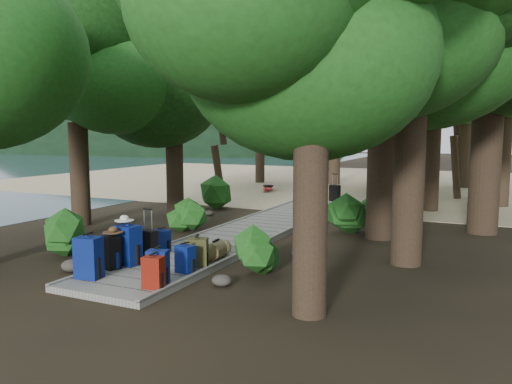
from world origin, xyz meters
The scene contains 49 objects.
ground centered at (0.00, 0.00, 0.00)m, with size 120.00×120.00×0.00m, color black.
sand_beach centered at (0.00, 16.00, 0.01)m, with size 40.00×22.00×0.02m, color tan.
water_bay centered at (-32.00, 25.00, 0.00)m, with size 50.00×60.00×0.02m, color #243E4C.
distant_hill centered at (-40.00, 48.00, 0.00)m, with size 32.00×16.00×12.00m, color black.
boardwalk centered at (0.00, 1.00, 0.06)m, with size 2.00×12.00×0.12m, color gray.
backpack_left_a centered at (-0.65, -4.33, 0.54)m, with size 0.44×0.31×0.83m, color navy, non-canonical shape.
backpack_left_b centered at (-0.75, -3.66, 0.47)m, with size 0.38×0.27×0.70m, color black, non-canonical shape.
backpack_left_c centered at (-0.62, -3.28, 0.56)m, with size 0.47×0.34×0.87m, color navy, non-canonical shape.
backpack_left_d centered at (-0.70, -2.04, 0.38)m, with size 0.34×0.25×0.52m, color navy, non-canonical shape.
backpack_right_a centered at (0.76, -4.32, 0.42)m, with size 0.34×0.24×0.60m, color maroon, non-canonical shape.
backpack_right_b centered at (0.66, -4.05, 0.44)m, with size 0.36×0.25×0.65m, color navy, non-canonical shape.
backpack_right_c centered at (0.73, -3.29, 0.41)m, with size 0.34×0.24×0.57m, color navy, non-canonical shape.
backpack_right_d centered at (0.70, -2.82, 0.43)m, with size 0.40×0.29×0.62m, color #40411D, non-canonical shape.
duffel_right_khaki centered at (0.73, -2.13, 0.30)m, with size 0.36×0.55×0.36m, color olive, non-canonical shape.
suitcase_on_boardwalk centered at (-0.54, -2.72, 0.42)m, with size 0.38×0.21×0.60m, color black, non-canonical shape.
lone_suitcase_on_sand centered at (0.28, 8.18, 0.34)m, with size 0.41×0.23×0.64m, color black, non-canonical shape.
hat_brown centered at (-0.70, -3.61, 0.88)m, with size 0.39×0.39×0.12m, color #51351E, non-canonical shape.
hat_white centered at (-0.70, -3.27, 1.06)m, with size 0.38×0.38×0.13m, color silver, non-canonical shape.
kayak centered at (-3.53, 10.28, 0.20)m, with size 0.78×3.54×0.35m, color #A20E0D.
sun_lounger centered at (2.77, 10.11, 0.33)m, with size 0.62×1.93×0.62m, color silver, non-canonical shape.
tree_right_a centered at (3.44, -4.09, 3.67)m, with size 4.40×4.40×7.33m, color black, non-canonical shape.
tree_right_b centered at (4.31, -0.46, 4.48)m, with size 5.02×5.02×8.97m, color black, non-canonical shape.
tree_right_c centered at (3.28, 1.90, 4.96)m, with size 5.73×5.73×9.91m, color black, non-canonical shape.
tree_right_d centered at (5.70, 3.80, 5.67)m, with size 6.18×6.18×11.33m, color black, non-canonical shape.
tree_right_e centered at (3.98, 7.28, 4.01)m, with size 4.45×4.45×8.02m, color black, non-canonical shape.
tree_right_f centered at (6.18, 9.50, 4.79)m, with size 5.36×5.36×9.57m, color black, non-canonical shape.
tree_left_b centered at (-5.15, 0.10, 3.98)m, with size 4.43×4.43×7.97m, color black, non-canonical shape.
tree_left_c centered at (-3.54, 2.65, 4.01)m, with size 4.61×4.61×8.03m, color black, non-canonical shape.
tree_back_a centered at (-1.62, 14.59, 4.50)m, with size 5.20×5.20×9.00m, color black, non-canonical shape.
tree_back_b centered at (2.19, 15.91, 5.27)m, with size 5.90×5.90×10.54m, color black, non-canonical shape.
tree_back_c centered at (4.62, 15.88, 4.63)m, with size 5.14×5.14×9.25m, color black, non-canonical shape.
tree_back_d centered at (-5.61, 13.88, 3.63)m, with size 4.36×4.36×7.26m, color black, non-canonical shape.
palm_right_a centered at (2.71, 6.29, 4.20)m, with size 4.93×4.93×8.41m, color #113F13, non-canonical shape.
palm_right_b centered at (4.64, 11.40, 3.92)m, with size 4.06×4.06×7.84m, color #113F13, non-canonical shape.
palm_right_c centered at (2.37, 11.89, 3.88)m, with size 4.88×4.88×7.76m, color #113F13, non-canonical shape.
palm_left_a centered at (-4.45, 6.99, 3.36)m, with size 4.22×4.22×6.72m, color #113F13, non-canonical shape.
rock_left_a centered at (-1.56, -3.83, 0.12)m, with size 0.44×0.40×0.24m, color #4C473F, non-canonical shape.
rock_left_b centered at (-2.96, -2.29, 0.09)m, with size 0.34×0.30×0.19m, color #4C473F, non-canonical shape.
rock_left_c centered at (-1.85, 0.65, 0.15)m, with size 0.55×0.49×0.30m, color #4C473F, non-canonical shape.
rock_left_d centered at (-2.53, 3.12, 0.09)m, with size 0.32×0.29×0.18m, color #4C473F, non-canonical shape.
rock_right_a centered at (1.56, -3.39, 0.10)m, with size 0.37×0.33×0.20m, color #4C473F, non-canonical shape.
rock_right_b centered at (2.24, -1.02, 0.13)m, with size 0.49×0.44×0.27m, color #4C473F, non-canonical shape.
rock_right_c centered at (1.74, 1.23, 0.09)m, with size 0.34×0.30×0.18m, color #4C473F, non-canonical shape.
shrub_left_a centered at (-2.70, -2.96, 0.49)m, with size 1.09×1.09×0.98m, color #1C4815, non-canonical shape.
shrub_left_b centered at (-1.76, 0.56, 0.42)m, with size 0.94×0.94×0.84m, color #1C4815, non-canonical shape.
shrub_left_c centered at (-3.07, 4.42, 0.59)m, with size 1.31×1.31×1.18m, color #1C4815, non-canonical shape.
shrub_right_a centered at (1.87, -2.44, 0.43)m, with size 0.95×0.95×0.85m, color #1C4815, non-canonical shape.
shrub_right_b centered at (2.34, 2.22, 0.54)m, with size 1.20×1.20×1.08m, color #1C4815, non-canonical shape.
shrub_right_c centered at (2.25, 5.98, 0.33)m, with size 0.74×0.74×0.67m, color #1C4815, non-canonical shape.
Camera 1 is at (5.79, -10.98, 2.72)m, focal length 35.00 mm.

